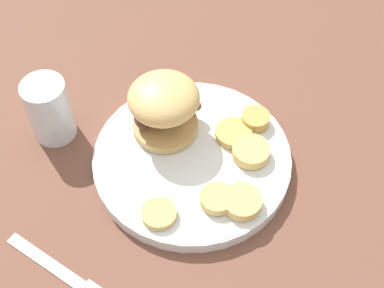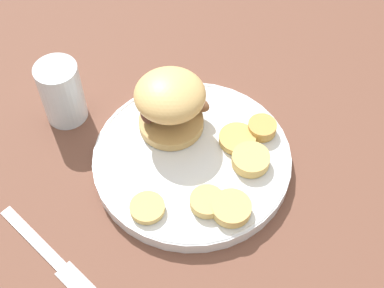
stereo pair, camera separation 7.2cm
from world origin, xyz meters
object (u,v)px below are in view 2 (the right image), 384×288
Objects in this scene: fork at (46,252)px; drinking_glass at (62,93)px; sandwich at (170,102)px; dinner_plate at (192,159)px.

drinking_glass is at bearing -141.62° from fork.
sandwich is at bearing 114.20° from drinking_glass.
dinner_plate is at bearing 101.50° from drinking_glass.
dinner_plate is 2.35× the size of sandwich.
drinking_glass is (-0.18, -0.14, 0.05)m from fork.
dinner_plate is at bearing 66.80° from sandwich.
drinking_glass is at bearing -65.80° from sandwich.
drinking_glass is (0.07, -0.15, -0.02)m from sandwich.
sandwich is at bearing -113.20° from dinner_plate.
drinking_glass reaches higher than dinner_plate.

